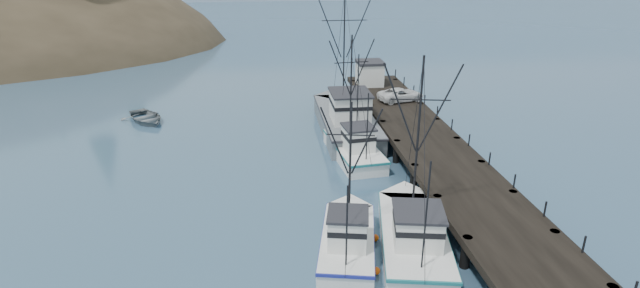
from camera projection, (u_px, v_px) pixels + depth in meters
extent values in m
cube|color=black|center=(427.00, 142.00, 42.09)|extent=(6.00, 44.00, 0.50)
cylinder|color=black|center=(466.00, 252.00, 28.24)|extent=(0.56, 0.56, 2.00)
cylinder|color=black|center=(552.00, 246.00, 28.82)|extent=(0.56, 0.56, 2.00)
cylinder|color=black|center=(436.00, 209.00, 32.85)|extent=(0.56, 0.56, 2.00)
cylinder|color=black|center=(511.00, 204.00, 33.43)|extent=(0.56, 0.56, 2.00)
cylinder|color=black|center=(414.00, 177.00, 37.46)|extent=(0.56, 0.56, 2.00)
cylinder|color=black|center=(480.00, 173.00, 38.04)|extent=(0.56, 0.56, 2.00)
cylinder|color=black|center=(396.00, 151.00, 42.07)|extent=(0.56, 0.56, 2.00)
cylinder|color=black|center=(456.00, 149.00, 42.65)|extent=(0.56, 0.56, 2.00)
cylinder|color=black|center=(382.00, 131.00, 46.68)|extent=(0.56, 0.56, 2.00)
cylinder|color=black|center=(436.00, 129.00, 47.27)|extent=(0.56, 0.56, 2.00)
cylinder|color=black|center=(371.00, 114.00, 51.29)|extent=(0.56, 0.56, 2.00)
cylinder|color=black|center=(420.00, 113.00, 51.88)|extent=(0.56, 0.56, 2.00)
cylinder|color=black|center=(361.00, 101.00, 55.90)|extent=(0.56, 0.56, 2.00)
cylinder|color=black|center=(406.00, 99.00, 56.49)|extent=(0.56, 0.56, 2.00)
cylinder|color=black|center=(353.00, 89.00, 60.52)|extent=(0.56, 0.56, 2.00)
cylinder|color=black|center=(395.00, 87.00, 61.10)|extent=(0.56, 0.56, 2.00)
cube|color=beige|center=(43.00, 52.00, 79.25)|extent=(4.00, 5.00, 2.80)
cube|color=white|center=(7.00, 76.00, 69.35)|extent=(1.00, 3.50, 0.90)
cylinder|color=black|center=(3.00, 55.00, 68.27)|extent=(0.08, 0.08, 6.00)
cube|color=white|center=(6.00, 75.00, 70.00)|extent=(1.00, 3.50, 0.90)
cylinder|color=black|center=(1.00, 54.00, 68.93)|extent=(0.08, 0.08, 6.00)
cube|color=white|center=(24.00, 64.00, 76.29)|extent=(1.00, 3.50, 0.90)
cylinder|color=black|center=(20.00, 45.00, 75.21)|extent=(0.08, 0.08, 6.00)
cube|color=white|center=(19.00, 61.00, 78.46)|extent=(1.00, 3.50, 0.90)
cylinder|color=black|center=(15.00, 42.00, 77.38)|extent=(0.08, 0.08, 6.00)
cube|color=white|center=(413.00, 241.00, 30.25)|extent=(5.56, 10.24, 1.60)
cube|color=white|center=(406.00, 203.00, 34.74)|extent=(3.72, 3.72, 1.60)
cube|color=#1B696E|center=(414.00, 232.00, 29.99)|extent=(5.68, 10.50, 0.18)
cube|color=silver|center=(418.00, 227.00, 28.45)|extent=(3.12, 3.19, 1.90)
cube|color=#26262B|center=(419.00, 211.00, 28.07)|extent=(3.39, 3.48, 0.16)
cylinder|color=black|center=(418.00, 142.00, 29.43)|extent=(0.14, 0.14, 10.27)
cylinder|color=black|center=(426.00, 216.00, 25.35)|extent=(0.10, 0.10, 6.16)
cube|color=white|center=(348.00, 247.00, 29.71)|extent=(4.56, 8.04, 1.60)
cube|color=white|center=(350.00, 215.00, 33.21)|extent=(2.99, 2.99, 1.60)
cube|color=navy|center=(348.00, 237.00, 29.45)|extent=(4.66, 8.25, 0.18)
cube|color=silver|center=(348.00, 230.00, 28.16)|extent=(2.53, 2.53, 1.90)
cube|color=#26262B|center=(348.00, 214.00, 27.78)|extent=(2.75, 2.76, 0.16)
cylinder|color=black|center=(350.00, 167.00, 29.03)|extent=(0.14, 0.14, 7.86)
cylinder|color=black|center=(347.00, 226.00, 25.84)|extent=(0.10, 0.10, 4.72)
cube|color=white|center=(354.00, 153.00, 43.19)|extent=(4.24, 8.87, 1.60)
cube|color=white|center=(341.00, 136.00, 47.05)|extent=(3.27, 3.27, 1.60)
cube|color=#1B6D6F|center=(354.00, 145.00, 42.93)|extent=(4.33, 9.10, 0.18)
cube|color=silver|center=(358.00, 138.00, 41.55)|extent=(2.56, 2.66, 1.90)
cube|color=#26262B|center=(359.00, 127.00, 41.17)|extent=(2.78, 2.90, 0.16)
cylinder|color=black|center=(351.00, 89.00, 42.39)|extent=(0.14, 0.14, 9.14)
cylinder|color=black|center=(367.00, 127.00, 38.90)|extent=(0.10, 0.10, 5.49)
cube|color=slate|center=(346.00, 125.00, 49.08)|extent=(4.90, 13.99, 2.20)
cube|color=slate|center=(336.00, 104.00, 55.53)|extent=(4.85, 4.85, 2.20)
cube|color=black|center=(346.00, 115.00, 48.71)|extent=(4.99, 14.35, 0.18)
cube|color=silver|center=(350.00, 107.00, 46.54)|extent=(3.41, 3.95, 2.60)
cube|color=#26262B|center=(350.00, 93.00, 46.03)|extent=(3.70, 4.31, 0.16)
cylinder|color=black|center=(344.00, 51.00, 48.52)|extent=(0.14, 0.14, 11.59)
cylinder|color=black|center=(358.00, 95.00, 42.43)|extent=(0.10, 0.10, 6.95)
cube|color=silver|center=(370.00, 74.00, 58.01)|extent=(2.80, 3.00, 2.50)
cube|color=#26262B|center=(370.00, 62.00, 57.49)|extent=(3.00, 3.20, 0.30)
imported|color=silver|center=(401.00, 95.00, 52.08)|extent=(5.27, 3.33, 1.36)
imported|color=slate|center=(146.00, 121.00, 52.29)|extent=(6.56, 7.10, 1.20)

